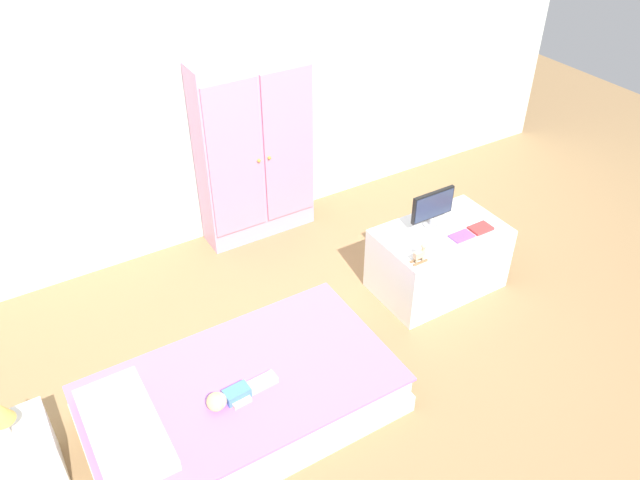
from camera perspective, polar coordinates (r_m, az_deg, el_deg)
ground_plane at (r=3.83m, az=0.75°, el=-10.78°), size 10.00×10.00×0.02m
back_wall at (r=4.28m, az=-10.72°, el=15.98°), size 6.40×0.05×2.70m
bed at (r=3.48m, az=-7.06°, el=-14.13°), size 1.62×0.92×0.26m
pillow at (r=3.27m, az=-17.36°, el=-16.04°), size 0.32×0.66×0.07m
doll at (r=3.28m, az=-8.25°, el=-13.90°), size 0.39×0.14×0.10m
nightstand at (r=3.46m, az=-25.48°, el=-17.55°), size 0.33×0.33×0.38m
table_lamp at (r=3.21m, az=-27.09°, el=-13.82°), size 0.11×0.11×0.23m
wardrobe at (r=4.49m, az=-5.93°, el=8.09°), size 0.82×0.28×1.37m
tv_stand at (r=4.24m, az=10.66°, el=-1.69°), size 0.83×0.52×0.46m
tv_monitor at (r=4.06m, az=10.21°, el=3.04°), size 0.32×0.10×0.25m
rocking_horse_toy at (r=3.78m, az=9.11°, el=-1.21°), size 0.10×0.04×0.12m
book_purple at (r=4.07m, az=12.74°, el=0.34°), size 0.15×0.10×0.01m
book_red at (r=4.17m, az=14.39°, el=1.05°), size 0.14×0.10×0.02m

